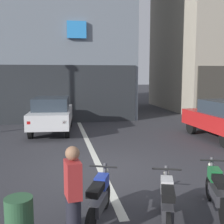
{
  "coord_description": "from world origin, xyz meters",
  "views": [
    {
      "loc": [
        -1.2,
        -8.02,
        2.76
      ],
      "look_at": [
        0.71,
        2.0,
        1.4
      ],
      "focal_mm": 46.87,
      "sensor_mm": 36.0,
      "label": 1
    }
  ],
  "objects_px": {
    "motorcycle_green_row_centre": "(216,189)",
    "motorcycle_white_row_left_mid": "(167,202)",
    "trash_bin": "(20,224)",
    "car_white_crossing_near": "(52,114)",
    "person_by_motorcycles": "(73,198)",
    "motorcycle_blue_row_leftmost": "(99,198)"
  },
  "relations": [
    {
      "from": "motorcycle_white_row_left_mid",
      "to": "trash_bin",
      "type": "distance_m",
      "value": 2.55
    },
    {
      "from": "car_white_crossing_near",
      "to": "person_by_motorcycles",
      "type": "bearing_deg",
      "value": -87.26
    },
    {
      "from": "motorcycle_white_row_left_mid",
      "to": "motorcycle_green_row_centre",
      "type": "bearing_deg",
      "value": 16.3
    },
    {
      "from": "motorcycle_white_row_left_mid",
      "to": "trash_bin",
      "type": "xyz_separation_m",
      "value": [
        -2.53,
        -0.25,
        -0.03
      ]
    },
    {
      "from": "car_white_crossing_near",
      "to": "motorcycle_green_row_centre",
      "type": "distance_m",
      "value": 9.32
    },
    {
      "from": "car_white_crossing_near",
      "to": "trash_bin",
      "type": "distance_m",
      "value": 9.31
    },
    {
      "from": "car_white_crossing_near",
      "to": "trash_bin",
      "type": "relative_size",
      "value": 4.98
    },
    {
      "from": "motorcycle_white_row_left_mid",
      "to": "motorcycle_green_row_centre",
      "type": "distance_m",
      "value": 1.23
    },
    {
      "from": "motorcycle_blue_row_leftmost",
      "to": "motorcycle_white_row_left_mid",
      "type": "distance_m",
      "value": 1.24
    },
    {
      "from": "car_white_crossing_near",
      "to": "motorcycle_green_row_centre",
      "type": "xyz_separation_m",
      "value": [
        3.34,
        -8.7,
        -0.43
      ]
    },
    {
      "from": "trash_bin",
      "to": "car_white_crossing_near",
      "type": "bearing_deg",
      "value": 87.66
    },
    {
      "from": "motorcycle_blue_row_leftmost",
      "to": "person_by_motorcycles",
      "type": "bearing_deg",
      "value": -122.86
    },
    {
      "from": "motorcycle_white_row_left_mid",
      "to": "motorcycle_green_row_centre",
      "type": "relative_size",
      "value": 0.99
    },
    {
      "from": "person_by_motorcycles",
      "to": "motorcycle_green_row_centre",
      "type": "bearing_deg",
      "value": 14.92
    },
    {
      "from": "motorcycle_green_row_centre",
      "to": "trash_bin",
      "type": "relative_size",
      "value": 1.91
    },
    {
      "from": "person_by_motorcycles",
      "to": "motorcycle_white_row_left_mid",
      "type": "bearing_deg",
      "value": 13.95
    },
    {
      "from": "car_white_crossing_near",
      "to": "motorcycle_blue_row_leftmost",
      "type": "xyz_separation_m",
      "value": [
        0.97,
        -8.66,
        -0.43
      ]
    },
    {
      "from": "motorcycle_green_row_centre",
      "to": "car_white_crossing_near",
      "type": "bearing_deg",
      "value": 110.99
    },
    {
      "from": "motorcycle_green_row_centre",
      "to": "trash_bin",
      "type": "xyz_separation_m",
      "value": [
        -3.72,
        -0.6,
        -0.03
      ]
    },
    {
      "from": "motorcycle_green_row_centre",
      "to": "motorcycle_white_row_left_mid",
      "type": "bearing_deg",
      "value": -163.7
    },
    {
      "from": "person_by_motorcycles",
      "to": "car_white_crossing_near",
      "type": "bearing_deg",
      "value": 92.74
    },
    {
      "from": "car_white_crossing_near",
      "to": "motorcycle_blue_row_leftmost",
      "type": "distance_m",
      "value": 8.72
    }
  ]
}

